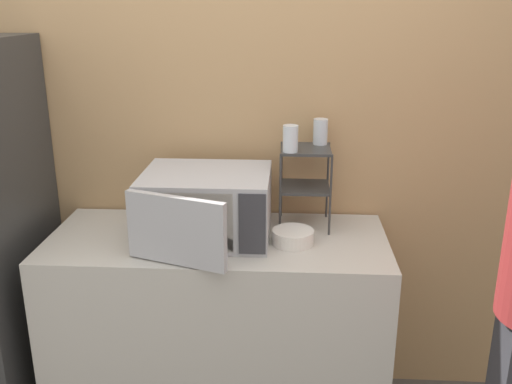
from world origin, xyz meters
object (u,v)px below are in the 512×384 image
(glass_front_left, at_px, (290,139))
(bowl, at_px, (293,237))
(glass_back_right, at_px, (320,132))
(dish_rack, at_px, (305,171))
(microwave, at_px, (205,206))

(glass_front_left, relative_size, bowl, 0.65)
(glass_back_right, bearing_deg, glass_front_left, -132.40)
(dish_rack, relative_size, glass_back_right, 3.17)
(glass_front_left, height_order, bowl, glass_front_left)
(bowl, bearing_deg, glass_back_right, 68.43)
(dish_rack, bearing_deg, glass_front_left, -133.40)
(glass_back_right, height_order, bowl, glass_back_right)
(microwave, distance_m, bowl, 0.39)
(glass_back_right, relative_size, bowl, 0.65)
(microwave, bearing_deg, bowl, -7.72)
(glass_front_left, bearing_deg, microwave, -165.48)
(dish_rack, distance_m, glass_front_left, 0.19)
(glass_front_left, distance_m, bowl, 0.41)
(glass_front_left, height_order, glass_back_right, same)
(dish_rack, xyz_separation_m, glass_front_left, (-0.07, -0.07, 0.16))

